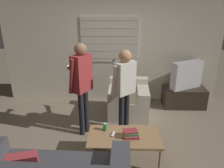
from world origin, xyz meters
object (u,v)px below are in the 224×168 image
tv (186,75)px  person_left_standing (82,79)px  coffee_table (124,138)px  person_right_standing (124,82)px  spare_remote (113,134)px  book_stack (131,134)px  soda_can (105,127)px  armchair_beige (128,101)px

tv → person_left_standing: person_left_standing is taller
coffee_table → person_right_standing: person_right_standing is taller
tv → spare_remote: size_ratio=5.71×
coffee_table → person_right_standing: bearing=89.2°
book_stack → soda_can: soda_can is taller
tv → person_left_standing: (-2.23, -1.19, 0.31)m
armchair_beige → soda_can: size_ratio=7.04×
person_right_standing → tv: bearing=-4.3°
armchair_beige → spare_remote: armchair_beige is taller
armchair_beige → coffee_table: armchair_beige is taller
spare_remote → person_left_standing: bearing=142.4°
armchair_beige → soda_can: (-0.44, -1.37, 0.19)m
tv → person_left_standing: size_ratio=0.44×
armchair_beige → tv: tv is taller
coffee_table → tv: 2.49m
tv → person_right_standing: person_right_standing is taller
coffee_table → spare_remote: 0.18m
coffee_table → soda_can: 0.35m
armchair_beige → book_stack: armchair_beige is taller
person_right_standing → book_stack: bearing=-125.5°
person_left_standing → spare_remote: person_left_standing is taller
armchair_beige → person_right_standing: 0.97m
person_right_standing → book_stack: person_right_standing is taller
book_stack → tv: bearing=55.1°
tv → armchair_beige: bearing=-9.1°
tv → soda_can: tv is taller
person_right_standing → person_left_standing: bearing=145.8°
tv → person_left_standing: bearing=0.9°
tv → soda_can: size_ratio=6.16×
person_right_standing → spare_remote: (-0.18, -0.84, -0.55)m
coffee_table → tv: size_ratio=1.44×
tv → coffee_table: bearing=25.8°
tv → person_right_standing: 1.85m
book_stack → spare_remote: 0.27m
person_right_standing → spare_remote: 1.03m
tv → book_stack: size_ratio=3.08×
person_left_standing → soda_can: size_ratio=13.87×
tv → person_right_standing: bearing=9.6°
tv → book_stack: 2.44m
armchair_beige → person_left_standing: person_left_standing is taller
armchair_beige → person_left_standing: (-0.88, -0.75, 0.77)m
armchair_beige → coffee_table: (-0.14, -1.52, 0.09)m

